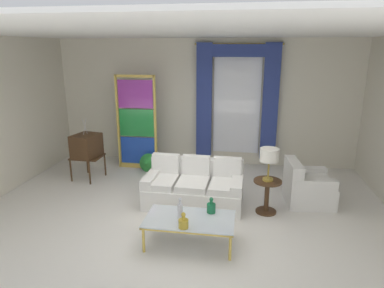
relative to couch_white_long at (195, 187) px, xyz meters
The scene contains 15 objects.
ground_plane 0.70m from the couch_white_long, 102.35° to the right, with size 16.00×16.00×0.00m, color white.
wall_rear 2.73m from the couch_white_long, 93.13° to the left, with size 8.00×0.12×3.00m, color silver.
ceiling_slab 2.73m from the couch_white_long, 125.33° to the left, with size 8.00×7.60×0.04m, color white.
curtained_window 2.77m from the couch_white_long, 74.22° to the left, with size 2.00×0.17×2.70m.
couch_white_long is the anchor object (origin of this frame).
coffee_table 1.39m from the couch_white_long, 83.96° to the right, with size 1.29×0.72×0.41m.
bottle_blue_decanter 1.24m from the couch_white_long, 69.42° to the right, with size 0.13×0.13×0.24m.
bottle_crystal_tall 1.50m from the couch_white_long, 89.03° to the right, with size 0.07×0.07×0.36m.
bottle_amber_squat 1.67m from the couch_white_long, 86.38° to the right, with size 0.14×0.14×0.23m.
vintage_tv 2.67m from the couch_white_long, 161.28° to the left, with size 0.62×0.68×1.35m.
armchair_white 2.06m from the couch_white_long, ahead, with size 0.89×0.88×0.80m.
stained_glass_divider 2.47m from the couch_white_long, 133.95° to the left, with size 0.95×0.05×2.20m.
peacock_figurine 1.91m from the couch_white_long, 133.52° to the left, with size 0.44×0.60×0.50m.
round_side_table 1.31m from the couch_white_long, ahead, with size 0.48×0.48×0.59m.
table_lamp_brass 1.50m from the couch_white_long, ahead, with size 0.32×0.32×0.57m.
Camera 1 is at (1.03, -5.16, 2.79)m, focal length 32.03 mm.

